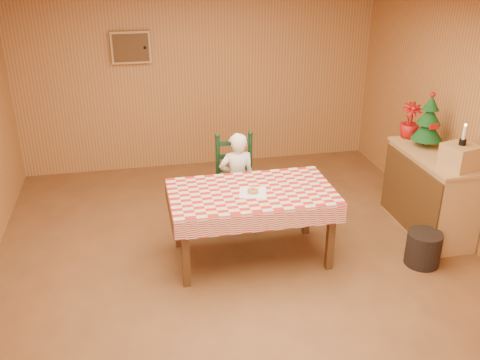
# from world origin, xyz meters

# --- Properties ---
(ground) EXTENTS (6.00, 6.00, 0.00)m
(ground) POSITION_xyz_m (0.00, 0.00, 0.00)
(ground) COLOR brown
(ground) RESTS_ON ground
(cabin_walls) EXTENTS (5.10, 6.05, 2.65)m
(cabin_walls) POSITION_xyz_m (-0.00, 0.53, 1.83)
(cabin_walls) COLOR #B17640
(cabin_walls) RESTS_ON ground
(dining_table) EXTENTS (1.66, 0.96, 0.77)m
(dining_table) POSITION_xyz_m (0.14, 0.32, 0.69)
(dining_table) COLOR #503015
(dining_table) RESTS_ON ground
(ladder_chair) EXTENTS (0.44, 0.40, 1.08)m
(ladder_chair) POSITION_xyz_m (0.14, 1.10, 0.50)
(ladder_chair) COLOR black
(ladder_chair) RESTS_ON ground
(seated_child) EXTENTS (0.41, 0.27, 1.12)m
(seated_child) POSITION_xyz_m (0.14, 1.05, 0.56)
(seated_child) COLOR white
(seated_child) RESTS_ON ground
(napkin) EXTENTS (0.31, 0.31, 0.00)m
(napkin) POSITION_xyz_m (0.14, 0.27, 0.77)
(napkin) COLOR white
(napkin) RESTS_ON dining_table
(donut) EXTENTS (0.13, 0.13, 0.04)m
(donut) POSITION_xyz_m (0.14, 0.27, 0.79)
(donut) COLOR #BB7E43
(donut) RESTS_ON napkin
(shelf_unit) EXTENTS (0.54, 1.24, 0.93)m
(shelf_unit) POSITION_xyz_m (2.23, 0.48, 0.47)
(shelf_unit) COLOR tan
(shelf_unit) RESTS_ON ground
(crate) EXTENTS (0.37, 0.37, 0.25)m
(crate) POSITION_xyz_m (2.24, 0.08, 1.06)
(crate) COLOR tan
(crate) RESTS_ON shelf_unit
(christmas_tree) EXTENTS (0.34, 0.34, 0.62)m
(christmas_tree) POSITION_xyz_m (2.24, 0.73, 1.21)
(christmas_tree) COLOR #503015
(christmas_tree) RESTS_ON shelf_unit
(flower_arrangement) EXTENTS (0.27, 0.27, 0.41)m
(flower_arrangement) POSITION_xyz_m (2.19, 1.03, 1.14)
(flower_arrangement) COLOR #A5100F
(flower_arrangement) RESTS_ON shelf_unit
(candle_set) EXTENTS (0.07, 0.07, 0.22)m
(candle_set) POSITION_xyz_m (2.24, 0.08, 1.24)
(candle_set) COLOR black
(candle_set) RESTS_ON crate
(storage_bin) EXTENTS (0.45, 0.45, 0.35)m
(storage_bin) POSITION_xyz_m (1.83, -0.17, 0.18)
(storage_bin) COLOR black
(storage_bin) RESTS_ON ground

